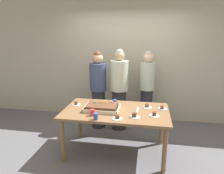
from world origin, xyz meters
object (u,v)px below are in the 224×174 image
Objects in this scene: plated_slice_near_right at (147,106)px; person_striped_tie_right at (119,89)px; plated_slice_center_front at (154,115)px; drink_cup_middle at (96,116)px; plated_slice_far_right at (162,108)px; person_serving_front at (98,89)px; plated_slice_center_back at (117,118)px; person_green_shirt_behind at (147,87)px; plated_slice_far_left at (135,116)px; sheet_cake at (102,107)px; drink_cup_far_end at (115,102)px; plated_slice_near_left at (76,104)px; drink_cup_nearest at (93,113)px; party_table at (116,115)px; cake_server_utensil at (137,110)px.

person_striped_tie_right is at bearing 129.30° from plated_slice_near_right.
plated_slice_center_front is 1.50× the size of drink_cup_middle.
plated_slice_near_right is 1.00× the size of plated_slice_far_right.
person_serving_front is (-1.03, 0.71, 0.06)m from plated_slice_near_right.
plated_slice_center_front reaches higher than plated_slice_center_back.
person_green_shirt_behind is (-0.27, 1.01, 0.07)m from plated_slice_far_right.
drink_cup_middle is (-0.55, -0.18, 0.03)m from plated_slice_far_left.
plated_slice_center_back is (0.31, -0.32, -0.03)m from sheet_cake.
sheet_cake is 0.45m from plated_slice_center_back.
plated_slice_far_left is 1.50× the size of drink_cup_far_end.
plated_slice_near_left is at bearing -31.65° from person_serving_front.
plated_slice_near_right is (0.73, 0.24, -0.03)m from sheet_cake.
drink_cup_nearest reaches higher than plated_slice_far_left.
plated_slice_center_front is at bearing 18.75° from plated_slice_far_left.
plated_slice_center_front reaches higher than party_table.
sheet_cake is at bearing -161.85° from plated_slice_near_right.
plated_slice_near_right is 0.98m from person_green_shirt_behind.
cake_server_utensil is (0.35, 0.07, 0.09)m from party_table.
drink_cup_far_end is (-0.13, 0.58, 0.03)m from plated_slice_center_back.
drink_cup_middle is at bearing -4.93° from person_serving_front.
drink_cup_nearest is at bearing -2.01° from person_striped_tie_right.
sheet_cake is at bearing -172.69° from party_table.
person_striped_tie_right is at bearing 94.96° from party_table.
person_green_shirt_behind is at bearing 75.07° from plated_slice_center_back.
plated_slice_far_right is 1.00× the size of plated_slice_center_front.
plated_slice_far_left is 1.50× the size of drink_cup_nearest.
plated_slice_center_back is (-0.25, -0.11, -0.01)m from plated_slice_far_left.
person_serving_front is (-0.85, 1.16, 0.06)m from plated_slice_far_left.
person_striped_tie_right reaches higher than plated_slice_near_left.
drink_cup_far_end is at bearing 10.97° from person_striped_tie_right.
sheet_cake is at bearing -124.01° from drink_cup_far_end.
person_serving_front is (-1.14, 1.06, 0.06)m from plated_slice_center_front.
person_striped_tie_right reaches higher than party_table.
plated_slice_near_left is 1.61m from person_green_shirt_behind.
plated_slice_center_front is 0.58m from plated_slice_center_back.
plated_slice_center_back is at bearing -156.78° from plated_slice_far_left.
plated_slice_far_left reaches higher than plated_slice_center_front.
plated_slice_near_left is 1.00× the size of plated_slice_near_right.
person_serving_front reaches higher than plated_slice_center_front.
party_table is 11.48× the size of plated_slice_near_left.
plated_slice_near_left is (-0.73, 0.12, 0.11)m from party_table.
plated_slice_near_right is at bearing 31.48° from person_green_shirt_behind.
cake_server_utensil is (0.58, 0.49, -0.05)m from drink_cup_middle.
plated_slice_center_front is (0.85, -0.12, -0.02)m from sheet_cake.
plated_slice_far_right is 0.42m from cake_server_utensil.
drink_cup_middle is 1.36m from person_striped_tie_right.
drink_cup_far_end reaches higher than plated_slice_far_left.
plated_slice_far_left is 1.44m from person_serving_front.
plated_slice_near_right is at bearing 40.85° from drink_cup_middle.
plated_slice_center_front is 1.00× the size of plated_slice_center_back.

